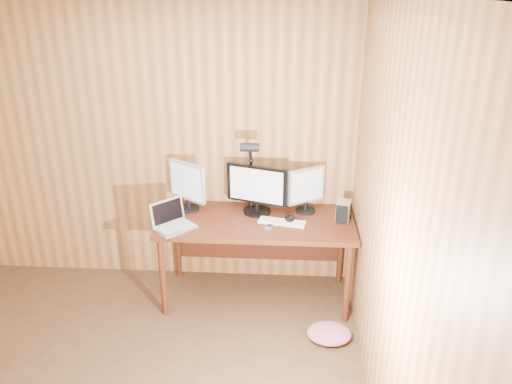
# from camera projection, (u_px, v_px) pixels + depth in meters

# --- Properties ---
(room_shell) EXTENTS (4.00, 4.00, 4.00)m
(room_shell) POSITION_uv_depth(u_px,v_px,m) (47.00, 268.00, 2.45)
(room_shell) COLOR #48301B
(room_shell) RESTS_ON ground
(desk) EXTENTS (1.60, 0.70, 0.75)m
(desk) POSITION_uv_depth(u_px,v_px,m) (257.00, 229.00, 4.21)
(desk) COLOR #4B1E0F
(desk) RESTS_ON floor
(monitor_center) EXTENTS (0.52, 0.23, 0.42)m
(monitor_center) POSITION_uv_depth(u_px,v_px,m) (257.00, 189.00, 4.15)
(monitor_center) COLOR black
(monitor_center) RESTS_ON desk
(monitor_left) EXTENTS (0.33, 0.24, 0.43)m
(monitor_left) POSITION_uv_depth(u_px,v_px,m) (187.00, 185.00, 4.19)
(monitor_left) COLOR black
(monitor_left) RESTS_ON desk
(monitor_right) EXTENTS (0.31, 0.21, 0.39)m
(monitor_right) POSITION_uv_depth(u_px,v_px,m) (306.00, 189.00, 4.16)
(monitor_right) COLOR black
(monitor_right) RESTS_ON desk
(laptop) EXTENTS (0.37, 0.37, 0.21)m
(laptop) POSITION_uv_depth(u_px,v_px,m) (172.00, 221.00, 3.95)
(laptop) COLOR silver
(laptop) RESTS_ON desk
(keyboard) EXTENTS (0.40, 0.19, 0.02)m
(keyboard) POSITION_uv_depth(u_px,v_px,m) (282.00, 222.00, 4.04)
(keyboard) COLOR silver
(keyboard) RESTS_ON desk
(mousepad) EXTENTS (0.22, 0.19, 0.00)m
(mousepad) POSITION_uv_depth(u_px,v_px,m) (290.00, 221.00, 4.07)
(mousepad) COLOR black
(mousepad) RESTS_ON desk
(mouse) EXTENTS (0.08, 0.12, 0.04)m
(mouse) POSITION_uv_depth(u_px,v_px,m) (290.00, 219.00, 4.06)
(mouse) COLOR black
(mouse) RESTS_ON mousepad
(hard_drive) EXTENTS (0.14, 0.17, 0.16)m
(hard_drive) POSITION_uv_depth(u_px,v_px,m) (343.00, 211.00, 4.06)
(hard_drive) COLOR silver
(hard_drive) RESTS_ON desk
(phone) EXTENTS (0.07, 0.10, 0.01)m
(phone) POSITION_uv_depth(u_px,v_px,m) (270.00, 226.00, 3.97)
(phone) COLOR silver
(phone) RESTS_ON desk
(speaker) EXTENTS (0.05, 0.05, 0.13)m
(speaker) POSITION_uv_depth(u_px,v_px,m) (348.00, 211.00, 4.10)
(speaker) COLOR black
(speaker) RESTS_ON desk
(desk_lamp) EXTENTS (0.15, 0.22, 0.66)m
(desk_lamp) POSITION_uv_depth(u_px,v_px,m) (250.00, 165.00, 4.11)
(desk_lamp) COLOR black
(desk_lamp) RESTS_ON desk
(fabric_pile) EXTENTS (0.35, 0.29, 0.11)m
(fabric_pile) POSITION_uv_depth(u_px,v_px,m) (329.00, 333.00, 3.84)
(fabric_pile) COLOR #B95A73
(fabric_pile) RESTS_ON floor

